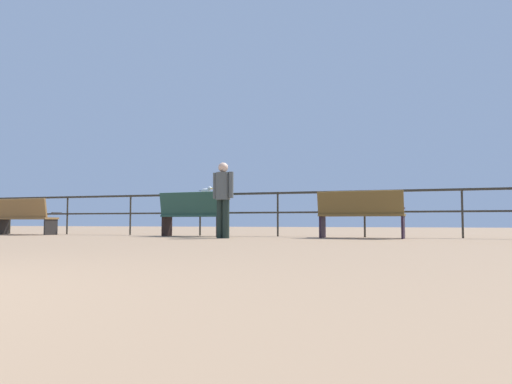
# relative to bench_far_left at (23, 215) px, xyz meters

# --- Properties ---
(pier_railing) EXTENTS (19.85, 0.05, 1.03)m
(pier_railing) POSITION_rel_bench_far_left_xyz_m (6.74, 0.74, 0.25)
(pier_railing) COLOR #322D23
(pier_railing) RESTS_ON ground_plane
(bench_far_left) EXTENTS (1.79, 0.72, 0.94)m
(bench_far_left) POSITION_rel_bench_far_left_xyz_m (0.00, 0.00, 0.00)
(bench_far_left) COLOR brown
(bench_far_left) RESTS_ON ground_plane
(bench_near_left) EXTENTS (1.55, 0.71, 1.02)m
(bench_near_left) POSITION_rel_bench_far_left_xyz_m (4.87, 0.01, 0.05)
(bench_near_left) COLOR #25483B
(bench_near_left) RESTS_ON ground_plane
(bench_near_right) EXTENTS (1.76, 0.75, 0.97)m
(bench_near_right) POSITION_rel_bench_far_left_xyz_m (8.71, 0.00, 0.03)
(bench_near_right) COLOR brown
(bench_near_right) RESTS_ON ground_plane
(person_by_bench) EXTENTS (0.49, 0.30, 1.57)m
(person_by_bench) POSITION_rel_bench_far_left_xyz_m (6.01, -0.85, 0.39)
(person_by_bench) COLOR black
(person_by_bench) RESTS_ON ground_plane
(seagull_on_rail) EXTENTS (0.37, 0.15, 0.17)m
(seagull_on_rail) POSITION_rel_bench_far_left_xyz_m (4.92, 0.74, 0.60)
(seagull_on_rail) COLOR silver
(seagull_on_rail) RESTS_ON pier_railing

